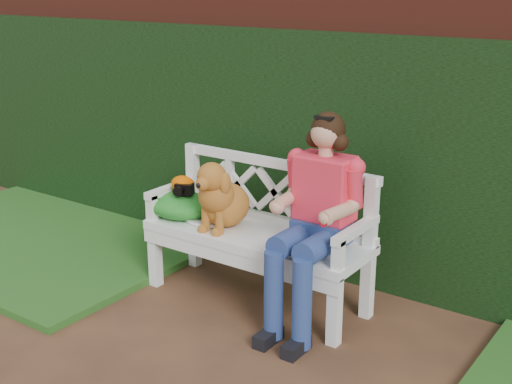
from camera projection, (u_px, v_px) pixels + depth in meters
The scene contains 10 objects.
brick_wall at pixel (374, 121), 4.71m from camera, with size 10.00×0.30×2.20m, color maroon.
ivy_hedge at pixel (357, 162), 4.61m from camera, with size 10.00×0.18×1.70m, color #193D16.
grass_left at pixel (44, 236), 5.57m from camera, with size 2.60×2.00×0.05m, color #0F3B0B.
garden_bench at pixel (256, 266), 4.46m from camera, with size 1.58×0.60×0.48m, color white, non-canonical shape.
seated_woman at pixel (320, 228), 4.07m from camera, with size 0.52×0.70×1.24m, color #F25476, non-canonical shape.
dog at pixel (223, 193), 4.41m from camera, with size 0.31×0.42×0.47m, color olive, non-canonical shape.
tennis_racket at pixel (205, 218), 4.60m from camera, with size 0.67×0.28×0.03m, color white, non-canonical shape.
green_bag at pixel (180, 204), 4.67m from camera, with size 0.50×0.38×0.17m, color #2E7024, non-canonical shape.
camera_item at pixel (185, 189), 4.59m from camera, with size 0.11×0.09×0.08m, color black.
baseball_glove at pixel (183, 184), 4.63m from camera, with size 0.18×0.13×0.11m, color #DF5800.
Camera 1 is at (2.01, -2.36, 2.05)m, focal length 48.00 mm.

